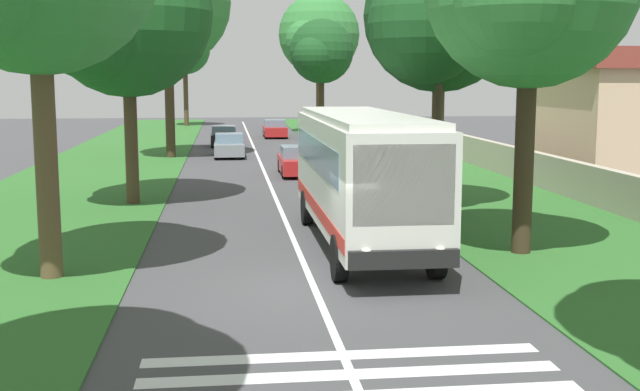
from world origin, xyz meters
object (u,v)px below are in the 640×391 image
Objects in this scene: trailing_car_2 at (224,137)px; roadside_tree_right_2 at (317,36)px; roadside_tree_left_0 at (184,51)px; roadside_tree_right_1 at (435,20)px; roadside_tree_left_2 at (123,18)px; utility_pole at (439,91)px; trailing_car_0 at (298,161)px; trailing_car_3 at (275,129)px; roadside_tree_right_4 at (320,53)px; coach_bus at (360,170)px; trailing_car_1 at (229,146)px; roadside_tree_left_1 at (165,6)px; roadside_building at (625,113)px.

roadside_tree_right_2 reaches higher than trailing_car_2.
roadside_tree_left_0 is 1.04× the size of roadside_tree_right_1.
roadside_tree_left_2 is (-50.10, -0.25, -0.48)m from roadside_tree_left_0.
trailing_car_2 is 0.53× the size of utility_pole.
trailing_car_0 is 17.76m from trailing_car_2.
roadside_tree_right_2 reaches higher than roadside_tree_right_1.
roadside_tree_right_4 is (-2.87, -3.29, 5.89)m from trailing_car_3.
trailing_car_3 is at bearing -12.79° from roadside_tree_left_2.
trailing_car_2 is 25.65m from roadside_tree_left_0.
coach_bus is 2.60× the size of trailing_car_1.
roadside_tree_right_4 is at bearing 174.85° from roadside_tree_right_2.
roadside_tree_left_1 is at bearing 26.56° from utility_pole.
roadside_tree_right_1 reaches higher than utility_pole.
roadside_tree_left_2 is (-33.42, 7.59, 6.22)m from trailing_car_3.
utility_pole is 0.93× the size of roadside_building.
trailing_car_3 is 36.53m from roadside_tree_right_1.
trailing_car_2 is 0.45× the size of roadside_tree_right_1.
roadside_tree_right_2 is (29.87, -4.41, 7.53)m from trailing_car_0.
roadside_tree_left_1 is 18.07m from roadside_tree_left_2.
roadside_tree_left_0 is at bearing 12.14° from roadside_tree_right_1.
trailing_car_2 is 30.20m from utility_pole.
roadside_tree_right_2 is (46.69, -4.18, 6.06)m from coach_bus.
coach_bus is 2.60× the size of trailing_car_3.
roadside_building is at bearing -154.98° from roadside_tree_right_4.
trailing_car_1 is 0.42× the size of roadside_tree_left_2.
roadside_tree_right_1 is 14.49m from roadside_building.
utility_pole is at bearing -168.16° from roadside_tree_left_0.
roadside_tree_right_2 reaches higher than roadside_building.
roadside_tree_left_2 is (-8.24, 7.15, 6.22)m from trailing_car_0.
roadside_tree_right_2 reaches higher than roadside_tree_right_4.
roadside_tree_left_1 is at bearing 86.45° from trailing_car_1.
roadside_tree_left_2 is at bearing 77.57° from roadside_tree_right_1.
roadside_tree_left_1 is (9.73, 6.87, 8.17)m from trailing_car_0.
trailing_car_1 and trailing_car_2 have the same top height.
roadside_tree_left_0 is 1.23× the size of utility_pole.
roadside_tree_right_4 is at bearing 0.16° from utility_pole.
roadside_tree_left_0 is 54.77m from utility_pole.
trailing_car_0 is 0.49× the size of roadside_building.
roadside_tree_right_4 is at bearing -131.11° from trailing_car_3.
roadside_tree_left_2 is 32.43m from roadside_tree_right_4.
roadside_tree_left_2 is at bearing 160.41° from roadside_tree_right_4.
trailing_car_0 is at bearing 170.53° from roadside_tree_right_4.
roadside_tree_left_0 is (58.68, 7.62, 5.22)m from coach_bus.
coach_bus is 1.10× the size of roadside_tree_left_2.
roadside_tree_right_4 is 34.06m from utility_pole.
roadside_tree_left_0 reaches higher than utility_pole.
coach_bus is 42.03m from trailing_car_3.
roadside_tree_left_2 is 11.31m from roadside_tree_right_1.
trailing_car_1 is 22.33m from roadside_building.
roadside_tree_right_2 is at bearing -32.68° from trailing_car_2.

